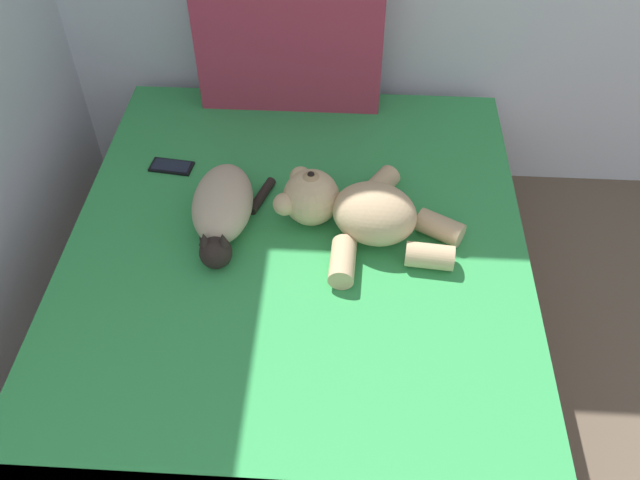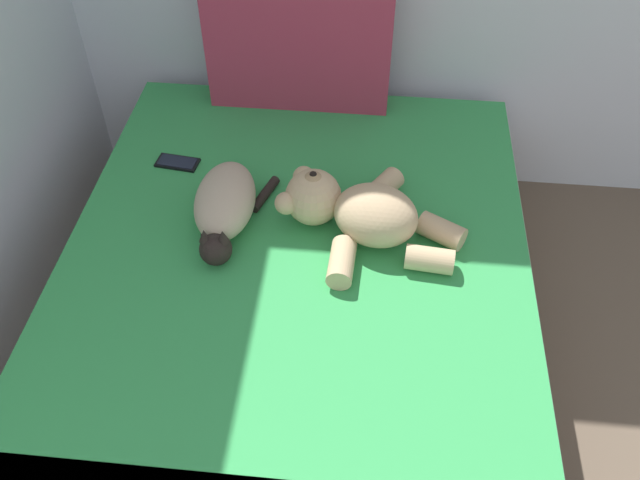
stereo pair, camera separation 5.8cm
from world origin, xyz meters
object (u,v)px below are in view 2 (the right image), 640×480
Objects in this scene: cat at (225,205)px; teddy_bear at (357,212)px; bed at (295,316)px; cell_phone at (177,163)px; patterned_cushion at (299,39)px.

cat is 0.71× the size of teddy_bear.
bed is 0.69m from cell_phone.
cell_phone is at bearing 130.34° from cat.
bed is 1.02m from patterned_cushion.
patterned_cushion reaches higher than bed.
cat is at bearing -179.91° from teddy_bear.
cat is at bearing -49.66° from cell_phone.
cell_phone reaches higher than bed.
teddy_bear is 0.71m from cell_phone.
patterned_cushion is at bearing 95.35° from bed.
bed is at bearing -43.62° from cell_phone.
teddy_bear reaches higher than cell_phone.
teddy_bear is at bearing 43.93° from bed.
bed is 3.24× the size of teddy_bear.
cell_phone is at bearing -131.63° from patterned_cushion.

